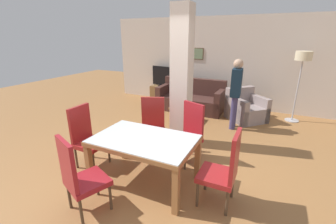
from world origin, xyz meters
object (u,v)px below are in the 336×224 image
at_px(dining_chair_far_right, 189,132).
at_px(dining_chair_head_right, 224,168).
at_px(floor_lamp, 303,62).
at_px(dining_chair_near_left, 79,176).
at_px(tv_screen, 164,77).
at_px(standing_person, 236,90).
at_px(tv_stand, 165,93).
at_px(armchair, 245,109).
at_px(bottle, 177,102).
at_px(sofa, 191,100).
at_px(dining_chair_far_left, 153,124).
at_px(dining_chair_head_left, 87,135).
at_px(coffee_table, 183,113).
at_px(dining_table, 144,147).

bearing_deg(dining_chair_far_right, dining_chair_head_right, 155.00).
bearing_deg(floor_lamp, dining_chair_near_left, -117.91).
relative_size(dining_chair_head_right, tv_screen, 1.09).
distance_m(tv_screen, standing_person, 2.97).
bearing_deg(tv_stand, armchair, -15.40).
height_order(dining_chair_far_right, bottle, dining_chair_far_right).
distance_m(sofa, tv_screen, 1.40).
bearing_deg(floor_lamp, dining_chair_head_right, -104.33).
distance_m(armchair, standing_person, 0.99).
relative_size(dining_chair_far_left, standing_person, 0.63).
bearing_deg(dining_chair_far_right, bottle, -37.94).
bearing_deg(dining_chair_head_left, tv_stand, -171.83).
relative_size(coffee_table, tv_screen, 0.60).
relative_size(dining_chair_head_right, bottle, 3.59).
xyz_separation_m(dining_chair_far_left, tv_screen, (-1.37, 3.31, 0.29)).
distance_m(sofa, tv_stand, 1.30).
xyz_separation_m(dining_chair_head_left, tv_stand, (-0.61, 4.22, -0.29)).
distance_m(dining_chair_far_left, standing_person, 2.23).
xyz_separation_m(bottle, tv_stand, (-1.15, 1.63, -0.26)).
bearing_deg(dining_table, tv_screen, 112.41).
distance_m(dining_chair_far_left, tv_screen, 3.59).
relative_size(dining_chair_far_right, tv_screen, 1.09).
xyz_separation_m(dining_chair_far_right, dining_chair_near_left, (-0.74, -1.79, 0.00)).
distance_m(dining_chair_head_left, dining_chair_head_right, 2.32).
xyz_separation_m(dining_chair_near_left, tv_stand, (-1.37, 5.13, -0.29)).
bearing_deg(sofa, dining_chair_head_left, 81.28).
bearing_deg(dining_chair_head_right, dining_chair_far_left, 59.54).
distance_m(dining_chair_near_left, dining_chair_far_left, 1.82).
distance_m(sofa, standing_person, 1.80).
distance_m(sofa, floor_lamp, 3.02).
bearing_deg(bottle, dining_chair_far_left, -82.57).
height_order(sofa, floor_lamp, floor_lamp).
distance_m(dining_chair_head_right, tv_screen, 5.14).
height_order(armchair, tv_stand, armchair).
relative_size(dining_chair_far_left, tv_stand, 1.11).
bearing_deg(dining_chair_head_right, bottle, 34.35).
height_order(armchair, standing_person, standing_person).
bearing_deg(floor_lamp, dining_chair_far_left, -130.40).
bearing_deg(armchair, dining_chair_head_left, 12.69).
bearing_deg(dining_chair_head_right, floor_lamp, -14.33).
distance_m(bottle, tv_screen, 2.02).
bearing_deg(dining_chair_near_left, coffee_table, 113.49).
relative_size(dining_table, dining_chair_near_left, 1.42).
bearing_deg(dining_chair_head_left, dining_chair_far_left, 140.01).
bearing_deg(dining_chair_far_left, standing_person, -145.38).
distance_m(dining_chair_near_left, sofa, 4.57).
xyz_separation_m(dining_chair_near_left, floor_lamp, (2.55, 4.81, 0.98)).
distance_m(dining_chair_far_left, armchair, 2.92).
xyz_separation_m(tv_screen, floor_lamp, (3.92, -0.31, 0.69)).
distance_m(dining_chair_far_left, sofa, 2.76).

